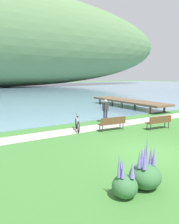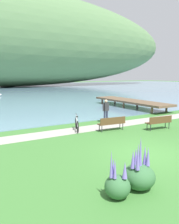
{
  "view_description": "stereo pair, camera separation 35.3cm",
  "coord_description": "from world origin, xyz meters",
  "px_view_note": "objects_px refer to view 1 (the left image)",
  "views": [
    {
      "loc": [
        -7.61,
        -6.85,
        3.49
      ],
      "look_at": [
        0.52,
        5.98,
        1.0
      ],
      "focal_mm": 36.49,
      "sensor_mm": 36.0,
      "label": 1
    },
    {
      "loc": [
        -7.31,
        -7.03,
        3.49
      ],
      "look_at": [
        0.52,
        5.98,
        1.0
      ],
      "focal_mm": 36.49,
      "sensor_mm": 36.0,
      "label": 2
    }
  ],
  "objects_px": {
    "park_bench_further_along": "(159,121)",
    "person_at_shoreline": "(105,109)",
    "park_bench_near_camera": "(112,122)",
    "bicycle_leaning_near_bench": "(77,125)"
  },
  "relations": [
    {
      "from": "bicycle_leaning_near_bench",
      "to": "park_bench_near_camera",
      "type": "bearing_deg",
      "value": -30.96
    },
    {
      "from": "park_bench_near_camera",
      "to": "person_at_shoreline",
      "type": "distance_m",
      "value": 2.53
    },
    {
      "from": "bicycle_leaning_near_bench",
      "to": "person_at_shoreline",
      "type": "bearing_deg",
      "value": 20.07
    },
    {
      "from": "park_bench_further_along",
      "to": "person_at_shoreline",
      "type": "distance_m",
      "value": 3.95
    },
    {
      "from": "person_at_shoreline",
      "to": "park_bench_near_camera",
      "type": "bearing_deg",
      "value": -116.2
    },
    {
      "from": "park_bench_near_camera",
      "to": "bicycle_leaning_near_bench",
      "type": "xyz_separation_m",
      "value": [
        -1.89,
        1.14,
        -0.12
      ]
    },
    {
      "from": "park_bench_further_along",
      "to": "park_bench_near_camera",
      "type": "bearing_deg",
      "value": 154.9
    },
    {
      "from": "park_bench_further_along",
      "to": "person_at_shoreline",
      "type": "xyz_separation_m",
      "value": [
        -1.7,
        3.54,
        0.46
      ]
    },
    {
      "from": "park_bench_near_camera",
      "to": "person_at_shoreline",
      "type": "relative_size",
      "value": 1.07
    },
    {
      "from": "park_bench_further_along",
      "to": "bicycle_leaning_near_bench",
      "type": "height_order",
      "value": "bicycle_leaning_near_bench"
    }
  ]
}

